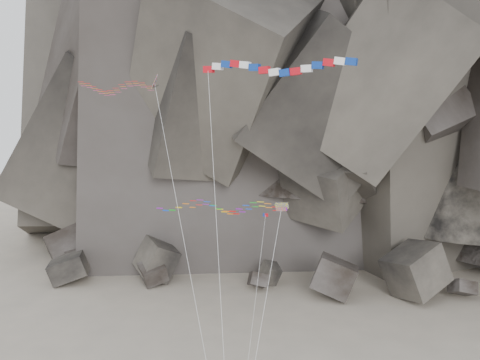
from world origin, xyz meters
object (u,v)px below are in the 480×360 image
(delta_kite, at_px, (113,87))
(banner_kite, at_px, (275,68))
(parafoil_kite, at_px, (214,206))
(pennant_kite, at_px, (258,277))

(delta_kite, height_order, banner_kite, banner_kite)
(delta_kite, height_order, parafoil_kite, delta_kite)
(parafoil_kite, relative_size, pennant_kite, 1.09)
(delta_kite, relative_size, pennant_kite, 1.73)
(banner_kite, height_order, parafoil_kite, banner_kite)
(banner_kite, xyz_separation_m, parafoil_kite, (-6.22, 2.95, -12.08))
(delta_kite, distance_m, parafoil_kite, 15.37)
(banner_kite, relative_size, parafoil_kite, 1.63)
(banner_kite, relative_size, pennant_kite, 1.77)
(pennant_kite, bearing_deg, parafoil_kite, 163.61)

